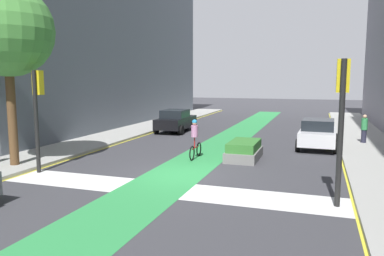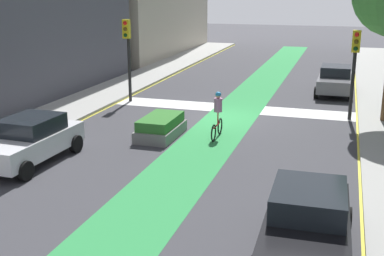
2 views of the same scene
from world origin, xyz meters
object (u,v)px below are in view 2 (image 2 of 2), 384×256
(traffic_signal_near_right, at_px, (128,45))
(car_white_right_far, at_px, (30,140))
(median_planter, at_px, (161,127))
(cyclist_in_lane, at_px, (218,114))
(car_black_left_far, at_px, (307,223))
(traffic_signal_near_left, at_px, (355,58))
(car_grey_left_near, at_px, (335,80))

(traffic_signal_near_right, xyz_separation_m, car_white_right_far, (-0.61, 9.65, -2.19))
(car_white_right_far, relative_size, median_planter, 1.63)
(traffic_signal_near_right, distance_m, car_white_right_far, 9.92)
(cyclist_in_lane, bearing_deg, median_planter, 16.17)
(traffic_signal_near_right, xyz_separation_m, car_black_left_far, (-10.19, 13.21, -2.19))
(cyclist_in_lane, xyz_separation_m, median_planter, (2.19, 0.64, -0.57))
(traffic_signal_near_right, height_order, traffic_signal_near_left, traffic_signal_near_right)
(traffic_signal_near_left, distance_m, car_grey_left_near, 6.22)
(traffic_signal_near_right, height_order, car_grey_left_near, traffic_signal_near_right)
(car_grey_left_near, xyz_separation_m, cyclist_in_lane, (4.24, 10.18, 0.17))
(car_white_right_far, bearing_deg, traffic_signal_near_left, -139.04)
(car_black_left_far, xyz_separation_m, car_grey_left_near, (-0.08, -18.49, 0.00))
(traffic_signal_near_right, relative_size, car_grey_left_near, 1.01)
(cyclist_in_lane, bearing_deg, car_grey_left_near, -112.64)
(car_black_left_far, bearing_deg, car_white_right_far, -20.36)
(median_planter, bearing_deg, car_white_right_far, 52.01)
(car_grey_left_near, relative_size, median_planter, 1.61)
(car_white_right_far, xyz_separation_m, median_planter, (-3.22, -4.12, -0.40))
(traffic_signal_near_left, distance_m, cyclist_in_lane, 6.96)
(traffic_signal_near_right, height_order, cyclist_in_lane, traffic_signal_near_right)
(car_white_right_far, relative_size, car_black_left_far, 1.00)
(traffic_signal_near_left, relative_size, cyclist_in_lane, 2.18)
(car_grey_left_near, bearing_deg, traffic_signal_near_left, 98.29)
(car_black_left_far, distance_m, cyclist_in_lane, 9.30)
(traffic_signal_near_left, xyz_separation_m, median_planter, (7.28, 5.00, -2.44))
(traffic_signal_near_right, distance_m, traffic_signal_near_left, 11.13)
(traffic_signal_near_right, height_order, car_white_right_far, traffic_signal_near_right)
(car_white_right_far, bearing_deg, car_grey_left_near, -122.89)
(car_white_right_far, distance_m, median_planter, 5.25)
(traffic_signal_near_left, distance_m, median_planter, 9.16)
(traffic_signal_near_left, xyz_separation_m, cyclist_in_lane, (5.09, 4.36, -1.87))
(traffic_signal_near_right, distance_m, car_black_left_far, 16.82)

